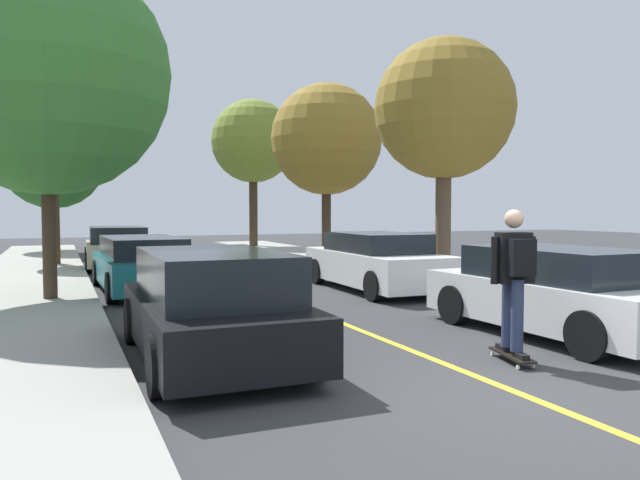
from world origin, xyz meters
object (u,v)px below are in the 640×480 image
at_px(street_tree_left_nearest, 46,73).
at_px(skateboard, 512,355).
at_px(parked_car_right_near, 376,262).
at_px(street_tree_right_nearest, 444,110).
at_px(parked_car_right_nearest, 557,292).
at_px(parked_car_left_nearest, 212,306).
at_px(street_tree_right_far, 253,142).
at_px(skateboarder, 514,272).
at_px(street_tree_left_far, 53,158).
at_px(street_tree_right_near, 326,140).
at_px(street_tree_left_near, 51,143).
at_px(parked_car_left_near, 142,264).
at_px(parked_car_left_far, 117,247).

height_order(street_tree_left_nearest, skateboard, street_tree_left_nearest).
xyz_separation_m(parked_car_right_near, street_tree_right_nearest, (1.92, 0.07, 3.68)).
bearing_deg(parked_car_right_nearest, parked_car_left_nearest, 173.52).
xyz_separation_m(street_tree_right_far, skateboarder, (-3.66, -22.54, -4.09)).
bearing_deg(street_tree_left_far, street_tree_left_nearest, -90.00).
bearing_deg(skateboard, street_tree_right_near, 75.15).
distance_m(street_tree_left_near, street_tree_right_far, 11.36).
xyz_separation_m(street_tree_right_near, street_tree_right_far, (0.00, 8.73, 0.83)).
bearing_deg(street_tree_right_near, street_tree_left_far, 133.92).
bearing_deg(parked_car_left_nearest, skateboarder, -25.83).
xyz_separation_m(parked_car_right_near, skateboard, (-1.74, -6.60, -0.58)).
bearing_deg(skateboard, parked_car_left_near, 111.59).
height_order(parked_car_right_nearest, skateboarder, skateboarder).
relative_size(parked_car_right_nearest, street_tree_left_near, 0.76).
relative_size(street_tree_right_near, skateboarder, 3.49).
relative_size(parked_car_left_far, street_tree_right_far, 0.61).
height_order(parked_car_left_nearest, street_tree_right_near, street_tree_right_near).
relative_size(parked_car_left_nearest, parked_car_right_nearest, 0.99).
bearing_deg(parked_car_right_near, street_tree_right_near, 75.05).
height_order(street_tree_right_nearest, skateboard, street_tree_right_nearest).
distance_m(parked_car_left_near, street_tree_left_nearest, 4.54).
height_order(street_tree_right_nearest, street_tree_right_far, street_tree_right_far).
xyz_separation_m(street_tree_left_near, street_tree_right_near, (8.93, -1.81, 0.33)).
bearing_deg(skateboard, parked_car_left_nearest, 154.67).
xyz_separation_m(parked_car_right_nearest, street_tree_left_near, (-7.01, 14.58, 3.38)).
relative_size(street_tree_left_near, skateboard, 6.25).
xyz_separation_m(street_tree_left_nearest, street_tree_right_nearest, (8.93, -0.48, -0.20)).
bearing_deg(street_tree_right_far, parked_car_left_nearest, -108.53).
distance_m(parked_car_right_near, street_tree_right_nearest, 4.15).
xyz_separation_m(parked_car_left_near, parked_car_left_far, (-0.00, 6.26, 0.03)).
xyz_separation_m(street_tree_right_nearest, street_tree_right_far, (0.00, 15.83, 0.87)).
height_order(street_tree_right_near, skateboard, street_tree_right_near).
xyz_separation_m(parked_car_left_far, skateboard, (3.36, -14.75, -0.59)).
relative_size(parked_car_right_nearest, street_tree_right_near, 0.67).
height_order(parked_car_left_nearest, parked_car_left_far, parked_car_left_nearest).
distance_m(parked_car_right_nearest, street_tree_left_nearest, 10.10).
distance_m(street_tree_left_near, skateboarder, 16.74).
height_order(parked_car_left_near, parked_car_right_near, parked_car_right_near).
xyz_separation_m(parked_car_left_near, street_tree_left_near, (-1.92, 7.10, 3.39)).
relative_size(parked_car_right_nearest, skateboarder, 2.32).
height_order(parked_car_left_far, street_tree_right_nearest, street_tree_right_nearest).
relative_size(parked_car_left_nearest, skateboard, 4.71).
xyz_separation_m(parked_car_right_near, street_tree_left_nearest, (-7.01, 0.56, 3.88)).
height_order(street_tree_left_nearest, street_tree_right_nearest, street_tree_left_nearest).
bearing_deg(parked_car_left_far, parked_car_left_near, -90.00).
height_order(parked_car_right_near, street_tree_left_near, street_tree_left_near).
relative_size(parked_car_left_near, parked_car_left_far, 1.07).
height_order(parked_car_left_far, skateboard, parked_car_left_far).
bearing_deg(street_tree_right_nearest, street_tree_left_near, 135.06).
relative_size(street_tree_left_far, street_tree_right_nearest, 1.04).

